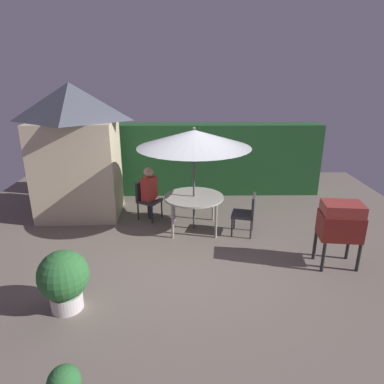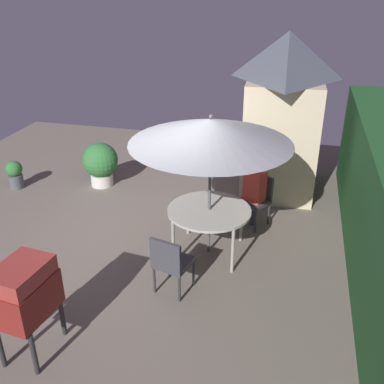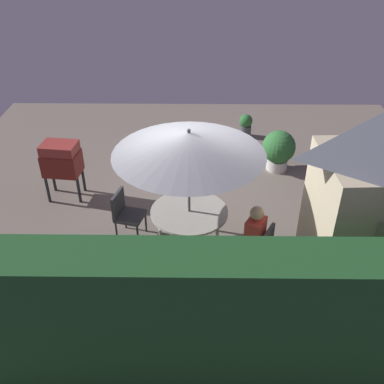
% 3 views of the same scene
% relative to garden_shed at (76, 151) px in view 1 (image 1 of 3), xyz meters
% --- Properties ---
extents(ground_plane, '(11.00, 11.00, 0.00)m').
position_rel_garden_shed_xyz_m(ground_plane, '(2.64, -1.91, -1.59)').
color(ground_plane, '#6B6056').
extents(hedge_backdrop, '(7.30, 0.66, 1.97)m').
position_rel_garden_shed_xyz_m(hedge_backdrop, '(2.64, 1.59, -0.60)').
color(hedge_backdrop, '#1E4C23').
rests_on(hedge_backdrop, ground).
extents(garden_shed, '(2.02, 1.55, 3.11)m').
position_rel_garden_shed_xyz_m(garden_shed, '(0.00, 0.00, 0.00)').
color(garden_shed, '#C6B793').
rests_on(garden_shed, ground).
extents(patio_table, '(1.30, 1.30, 0.77)m').
position_rel_garden_shed_xyz_m(patio_table, '(2.73, -0.87, -0.88)').
color(patio_table, '#B2ADA3').
rests_on(patio_table, ground).
extents(patio_umbrella, '(2.37, 2.37, 2.26)m').
position_rel_garden_shed_xyz_m(patio_umbrella, '(2.73, -0.87, 0.44)').
color(patio_umbrella, '#4C4C51').
rests_on(patio_umbrella, ground).
extents(bbq_grill, '(0.75, 0.58, 1.20)m').
position_rel_garden_shed_xyz_m(bbq_grill, '(5.25, -2.43, -0.74)').
color(bbq_grill, maroon).
rests_on(bbq_grill, ground).
extents(chair_near_shed, '(0.63, 0.63, 0.90)m').
position_rel_garden_shed_xyz_m(chair_near_shed, '(1.62, -0.25, -1.07)').
color(chair_near_shed, '#38383D').
rests_on(chair_near_shed, ground).
extents(chair_far_side, '(0.57, 0.56, 0.90)m').
position_rel_garden_shed_xyz_m(chair_far_side, '(3.85, -1.17, -1.07)').
color(chair_far_side, '#38383D').
rests_on(chair_far_side, ground).
extents(potted_plant_by_grill, '(0.73, 0.73, 0.93)m').
position_rel_garden_shed_xyz_m(potted_plant_by_grill, '(0.80, -3.58, -1.08)').
color(potted_plant_by_grill, silver).
rests_on(potted_plant_by_grill, ground).
extents(person_in_red, '(0.38, 0.41, 1.26)m').
position_rel_garden_shed_xyz_m(person_in_red, '(1.69, -0.30, -0.80)').
color(person_in_red, '#CC3D33').
rests_on(person_in_red, ground).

